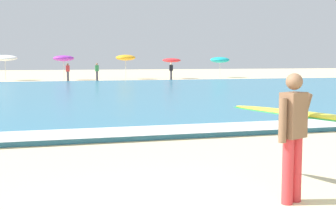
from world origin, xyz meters
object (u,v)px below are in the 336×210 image
(beach_umbrella_1, at_px, (5,58))
(beachgoer_near_row_left, at_px, (68,72))
(surfer_with_board, at_px, (305,124))
(beach_umbrella_5, at_px, (220,60))
(beachgoer_near_row_mid, at_px, (171,71))
(beach_umbrella_4, at_px, (172,60))
(beach_umbrella_3, at_px, (126,58))
(beach_umbrella_2, at_px, (64,58))
(beachgoer_near_row_right, at_px, (97,71))

(beach_umbrella_1, bearing_deg, beachgoer_near_row_left, -31.59)
(surfer_with_board, relative_size, beach_umbrella_5, 1.32)
(beachgoer_near_row_mid, bearing_deg, beachgoer_near_row_left, -177.29)
(beach_umbrella_4, xyz_separation_m, beach_umbrella_5, (5.55, 0.98, 0.03))
(beach_umbrella_1, bearing_deg, beach_umbrella_3, -2.53)
(beach_umbrella_5, xyz_separation_m, beachgoer_near_row_mid, (-6.27, -3.28, -1.00))
(surfer_with_board, bearing_deg, beachgoer_near_row_mid, 76.52)
(surfer_with_board, bearing_deg, beach_umbrella_2, 91.66)
(beach_umbrella_2, distance_m, beach_umbrella_5, 16.07)
(beachgoer_near_row_left, bearing_deg, beachgoer_near_row_mid, 2.71)
(beach_umbrella_1, bearing_deg, beach_umbrella_2, -9.79)
(beachgoer_near_row_mid, bearing_deg, beach_umbrella_4, 72.47)
(beach_umbrella_5, height_order, beachgoer_near_row_right, beach_umbrella_5)
(beach_umbrella_5, xyz_separation_m, beachgoer_near_row_right, (-13.25, -3.56, -1.00))
(beach_umbrella_2, distance_m, beachgoer_near_row_left, 2.68)
(surfer_with_board, height_order, beach_umbrella_4, beach_umbrella_4)
(beach_umbrella_2, relative_size, beachgoer_near_row_mid, 1.45)
(beach_umbrella_5, bearing_deg, beachgoer_near_row_left, -166.72)
(surfer_with_board, height_order, beach_umbrella_2, beach_umbrella_2)
(beach_umbrella_3, bearing_deg, beach_umbrella_1, 177.47)
(beach_umbrella_3, height_order, beach_umbrella_4, beach_umbrella_3)
(beach_umbrella_1, relative_size, beach_umbrella_4, 1.16)
(beach_umbrella_2, relative_size, beachgoer_near_row_left, 1.45)
(beach_umbrella_3, height_order, beachgoer_near_row_mid, beach_umbrella_3)
(surfer_with_board, height_order, beachgoer_near_row_mid, surfer_with_board)
(beach_umbrella_1, relative_size, beachgoer_near_row_right, 1.51)
(beach_umbrella_3, bearing_deg, beachgoer_near_row_right, -139.66)
(beach_umbrella_1, height_order, beach_umbrella_3, beach_umbrella_1)
(beachgoer_near_row_mid, height_order, beachgoer_near_row_right, same)
(beach_umbrella_4, bearing_deg, beachgoer_near_row_right, -161.54)
(beachgoer_near_row_left, xyz_separation_m, beachgoer_near_row_right, (2.56, 0.18, 0.00))
(beach_umbrella_4, relative_size, beachgoer_near_row_left, 1.30)
(surfer_with_board, bearing_deg, beachgoer_near_row_right, 87.34)
(beach_umbrella_1, height_order, beachgoer_near_row_right, beach_umbrella_1)
(beachgoer_near_row_mid, bearing_deg, beach_umbrella_2, 168.66)
(beach_umbrella_5, bearing_deg, beach_umbrella_3, -174.81)
(beach_umbrella_1, bearing_deg, beach_umbrella_4, -2.01)
(beachgoer_near_row_right, bearing_deg, beach_umbrella_3, 40.34)
(surfer_with_board, bearing_deg, beachgoer_near_row_left, 91.45)
(beach_umbrella_3, xyz_separation_m, beachgoer_near_row_right, (-3.10, -2.63, -1.22))
(surfer_with_board, distance_m, beach_umbrella_5, 42.07)
(beach_umbrella_1, height_order, beachgoer_near_row_mid, beach_umbrella_1)
(beach_umbrella_2, height_order, beach_umbrella_3, beach_umbrella_3)
(surfer_with_board, distance_m, beachgoer_near_row_right, 35.81)
(beachgoer_near_row_left, bearing_deg, beach_umbrella_2, 94.73)
(beach_umbrella_3, height_order, beachgoer_near_row_left, beach_umbrella_3)
(surfer_with_board, bearing_deg, beach_umbrella_5, 69.23)
(beach_umbrella_3, height_order, beachgoer_near_row_right, beach_umbrella_3)
(beachgoer_near_row_left, bearing_deg, beach_umbrella_3, 26.38)
(beachgoer_near_row_mid, bearing_deg, beach_umbrella_1, 169.19)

